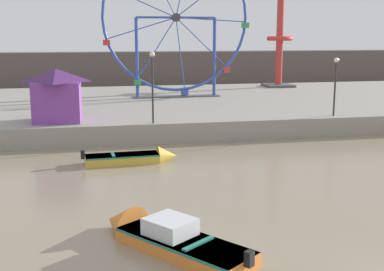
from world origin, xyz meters
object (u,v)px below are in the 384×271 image
at_px(motorboat_mustard_yellow, 138,157).
at_px(ferris_wheel_blue_frame, 176,20).
at_px(drop_tower_red_tower, 280,35).
at_px(carnival_booth_purple_stall, 57,94).
at_px(motorboat_orange_hull, 158,235).
at_px(promenade_lamp_far, 335,78).
at_px(promenade_lamp_near, 152,77).

height_order(motorboat_mustard_yellow, ferris_wheel_blue_frame, ferris_wheel_blue_frame).
height_order(drop_tower_red_tower, carnival_booth_purple_stall, drop_tower_red_tower).
relative_size(motorboat_orange_hull, drop_tower_red_tower, 0.43).
bearing_deg(promenade_lamp_far, drop_tower_red_tower, 80.00).
bearing_deg(carnival_booth_purple_stall, motorboat_mustard_yellow, -53.89).
bearing_deg(carnival_booth_purple_stall, ferris_wheel_blue_frame, 51.13).
bearing_deg(carnival_booth_purple_stall, motorboat_orange_hull, -74.89).
relative_size(drop_tower_red_tower, promenade_lamp_near, 3.01).
distance_m(promenade_lamp_near, promenade_lamp_far, 12.05).
height_order(promenade_lamp_near, promenade_lamp_far, promenade_lamp_near).
xyz_separation_m(motorboat_orange_hull, carnival_booth_purple_stall, (-3.91, 16.90, 2.63)).
bearing_deg(motorboat_mustard_yellow, ferris_wheel_blue_frame, 71.05).
distance_m(motorboat_mustard_yellow, carnival_booth_purple_stall, 8.13).
height_order(motorboat_mustard_yellow, promenade_lamp_far, promenade_lamp_far).
bearing_deg(ferris_wheel_blue_frame, carnival_booth_purple_stall, -130.96).
height_order(motorboat_mustard_yellow, motorboat_orange_hull, motorboat_orange_hull).
bearing_deg(motorboat_mustard_yellow, promenade_lamp_near, 70.26).
bearing_deg(carnival_booth_purple_stall, promenade_lamp_far, -2.55).
xyz_separation_m(motorboat_mustard_yellow, promenade_lamp_near, (1.38, 4.49, 3.77)).
distance_m(motorboat_mustard_yellow, ferris_wheel_blue_frame, 19.26).
xyz_separation_m(ferris_wheel_blue_frame, promenade_lamp_near, (-3.61, -12.57, -3.66)).
distance_m(drop_tower_red_tower, carnival_booth_purple_stall, 27.30).
bearing_deg(promenade_lamp_far, motorboat_mustard_yellow, -159.86).
bearing_deg(drop_tower_red_tower, carnival_booth_purple_stall, -140.81).
height_order(motorboat_mustard_yellow, carnival_booth_purple_stall, carnival_booth_purple_stall).
height_order(ferris_wheel_blue_frame, promenade_lamp_near, ferris_wheel_blue_frame).
height_order(drop_tower_red_tower, promenade_lamp_near, drop_tower_red_tower).
bearing_deg(ferris_wheel_blue_frame, promenade_lamp_far, -55.20).
bearing_deg(drop_tower_red_tower, promenade_lamp_far, -100.00).
distance_m(drop_tower_red_tower, promenade_lamp_far, 19.03).
xyz_separation_m(ferris_wheel_blue_frame, promenade_lamp_far, (8.43, -12.13, -3.94)).
xyz_separation_m(drop_tower_red_tower, carnival_booth_purple_stall, (-20.99, -17.11, -3.52)).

